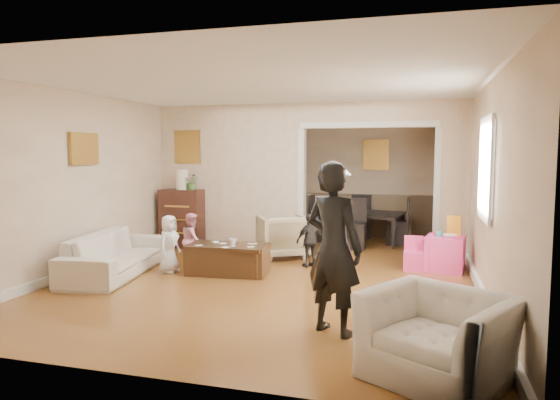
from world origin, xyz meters
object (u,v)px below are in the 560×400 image
(table_lamp, at_px, (182,180))
(cyan_cup, at_px, (439,234))
(sofa, at_px, (115,254))
(adult_person, at_px, (334,248))
(child_kneel_b, at_px, (192,240))
(child_toddler, at_px, (310,240))
(coffee_table, at_px, (228,259))
(armchair_back, at_px, (282,236))
(play_table, at_px, (445,253))
(child_kneel_a, at_px, (169,244))
(dresser, at_px, (183,218))
(armchair_front, at_px, (438,337))
(dining_table, at_px, (358,227))
(coffee_cup, at_px, (233,242))

(table_lamp, distance_m, cyan_cup, 4.62)
(cyan_cup, bearing_deg, sofa, -161.90)
(adult_person, bearing_deg, child_kneel_b, -14.91)
(child_toddler, bearing_deg, table_lamp, -65.48)
(coffee_table, bearing_deg, child_toddler, 35.54)
(table_lamp, bearing_deg, child_toddler, -20.75)
(sofa, height_order, armchair_back, armchair_back)
(play_table, distance_m, child_kneel_a, 4.05)
(dresser, xyz_separation_m, child_kneel_b, (0.88, -1.45, -0.12))
(sofa, height_order, child_kneel_b, child_kneel_b)
(armchair_back, relative_size, armchair_front, 0.77)
(dining_table, height_order, child_kneel_b, child_kneel_b)
(sofa, xyz_separation_m, play_table, (4.56, 1.51, -0.04))
(sofa, xyz_separation_m, adult_person, (3.40, -1.49, 0.53))
(play_table, bearing_deg, child_kneel_a, -162.96)
(child_kneel_b, bearing_deg, play_table, -103.53)
(sofa, relative_size, cyan_cup, 25.50)
(armchair_front, distance_m, coffee_table, 3.91)
(armchair_back, bearing_deg, coffee_table, 41.38)
(dresser, distance_m, child_kneel_a, 2.04)
(table_lamp, height_order, dining_table, table_lamp)
(armchair_back, distance_m, coffee_cup, 1.42)
(dresser, xyz_separation_m, cyan_cup, (4.50, -0.76, 0.02))
(child_kneel_a, xyz_separation_m, child_toddler, (1.90, 0.90, -0.01))
(table_lamp, height_order, cyan_cup, table_lamp)
(sofa, bearing_deg, coffee_table, -81.49)
(armchair_back, distance_m, cyan_cup, 2.50)
(child_kneel_b, bearing_deg, child_toddler, -100.31)
(child_kneel_a, bearing_deg, play_table, -67.68)
(child_toddler, bearing_deg, cyan_cup, 142.49)
(coffee_table, bearing_deg, child_kneel_b, 156.80)
(armchair_back, height_order, armchair_front, armchair_back)
(dresser, bearing_deg, play_table, -8.76)
(armchair_front, xyz_separation_m, dining_table, (-1.29, 5.77, -0.03))
(coffee_table, xyz_separation_m, adult_person, (1.86, -1.96, 0.62))
(dresser, distance_m, coffee_table, 2.38)
(table_lamp, xyz_separation_m, coffee_cup, (1.68, -1.80, -0.77))
(dining_table, bearing_deg, armchair_front, -67.55)
(coffee_cup, bearing_deg, child_toddler, 40.10)
(table_lamp, height_order, child_kneel_b, table_lamp)
(sofa, xyz_separation_m, armchair_front, (4.34, -2.25, 0.03))
(coffee_cup, distance_m, play_table, 3.13)
(play_table, bearing_deg, child_toddler, -171.71)
(cyan_cup, xyz_separation_m, child_kneel_b, (-3.62, -0.69, -0.14))
(coffee_cup, height_order, play_table, coffee_cup)
(armchair_front, height_order, dresser, dresser)
(sofa, height_order, coffee_table, sofa)
(adult_person, xyz_separation_m, child_kneel_a, (-2.71, 1.81, -0.41))
(sofa, bearing_deg, child_toddler, -73.25)
(table_lamp, distance_m, child_toddler, 2.94)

